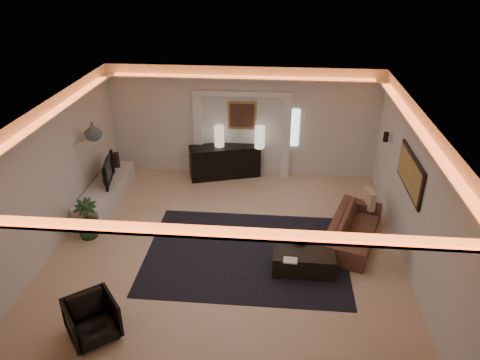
# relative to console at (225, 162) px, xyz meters

# --- Properties ---
(floor) EXTENTS (7.00, 7.00, 0.00)m
(floor) POSITION_rel_console_xyz_m (0.45, -3.25, -0.40)
(floor) COLOR #CAAD92
(floor) RESTS_ON ground
(ceiling) EXTENTS (7.00, 7.00, 0.00)m
(ceiling) POSITION_rel_console_xyz_m (0.45, -3.25, 2.50)
(ceiling) COLOR white
(ceiling) RESTS_ON ground
(wall_back) EXTENTS (7.00, 0.00, 7.00)m
(wall_back) POSITION_rel_console_xyz_m (0.45, 0.25, 1.05)
(wall_back) COLOR silver
(wall_back) RESTS_ON ground
(wall_front) EXTENTS (7.00, 0.00, 7.00)m
(wall_front) POSITION_rel_console_xyz_m (0.45, -6.75, 1.05)
(wall_front) COLOR silver
(wall_front) RESTS_ON ground
(wall_left) EXTENTS (0.00, 7.00, 7.00)m
(wall_left) POSITION_rel_console_xyz_m (-3.05, -3.25, 1.05)
(wall_left) COLOR silver
(wall_left) RESTS_ON ground
(wall_right) EXTENTS (0.00, 7.00, 7.00)m
(wall_right) POSITION_rel_console_xyz_m (3.95, -3.25, 1.05)
(wall_right) COLOR silver
(wall_right) RESTS_ON ground
(cove_soffit) EXTENTS (7.00, 7.00, 0.04)m
(cove_soffit) POSITION_rel_console_xyz_m (0.45, -3.25, 2.22)
(cove_soffit) COLOR silver
(cove_soffit) RESTS_ON ceiling
(daylight_slit) EXTENTS (0.25, 0.03, 1.00)m
(daylight_slit) POSITION_rel_console_xyz_m (1.80, 0.23, 0.95)
(daylight_slit) COLOR white
(daylight_slit) RESTS_ON wall_back
(area_rug) EXTENTS (4.00, 3.00, 0.01)m
(area_rug) POSITION_rel_console_xyz_m (0.85, -3.45, -0.39)
(area_rug) COLOR black
(area_rug) RESTS_ON ground
(pilaster_left) EXTENTS (0.22, 0.20, 2.20)m
(pilaster_left) POSITION_rel_console_xyz_m (-0.70, 0.15, 0.70)
(pilaster_left) COLOR silver
(pilaster_left) RESTS_ON ground
(pilaster_right) EXTENTS (0.22, 0.20, 2.20)m
(pilaster_right) POSITION_rel_console_xyz_m (1.60, 0.15, 0.70)
(pilaster_right) COLOR silver
(pilaster_right) RESTS_ON ground
(alcove_header) EXTENTS (2.52, 0.20, 0.12)m
(alcove_header) POSITION_rel_console_xyz_m (0.45, 0.15, 1.85)
(alcove_header) COLOR silver
(alcove_header) RESTS_ON wall_back
(painting_frame) EXTENTS (0.74, 0.04, 0.74)m
(painting_frame) POSITION_rel_console_xyz_m (0.45, 0.22, 1.25)
(painting_frame) COLOR tan
(painting_frame) RESTS_ON wall_back
(painting_canvas) EXTENTS (0.62, 0.02, 0.62)m
(painting_canvas) POSITION_rel_console_xyz_m (0.45, 0.19, 1.25)
(painting_canvas) COLOR #4C2D1E
(painting_canvas) RESTS_ON wall_back
(art_panel_frame) EXTENTS (0.04, 1.64, 0.74)m
(art_panel_frame) POSITION_rel_console_xyz_m (3.92, -2.95, 1.30)
(art_panel_frame) COLOR black
(art_panel_frame) RESTS_ON wall_right
(art_panel_gold) EXTENTS (0.02, 1.50, 0.62)m
(art_panel_gold) POSITION_rel_console_xyz_m (3.89, -2.95, 1.30)
(art_panel_gold) COLOR tan
(art_panel_gold) RESTS_ON wall_right
(wall_sconce) EXTENTS (0.12, 0.12, 0.22)m
(wall_sconce) POSITION_rel_console_xyz_m (3.83, -1.05, 1.28)
(wall_sconce) COLOR black
(wall_sconce) RESTS_ON wall_right
(wall_niche) EXTENTS (0.10, 0.55, 0.04)m
(wall_niche) POSITION_rel_console_xyz_m (-2.99, -1.85, 1.25)
(wall_niche) COLOR silver
(wall_niche) RESTS_ON wall_left
(console) EXTENTS (1.93, 1.09, 0.92)m
(console) POSITION_rel_console_xyz_m (0.00, 0.00, 0.00)
(console) COLOR black
(console) RESTS_ON ground
(lamp_left) EXTENTS (0.33, 0.33, 0.56)m
(lamp_left) POSITION_rel_console_xyz_m (-0.13, 0.00, 0.69)
(lamp_left) COLOR beige
(lamp_left) RESTS_ON console
(lamp_right) EXTENTS (0.32, 0.32, 0.58)m
(lamp_right) POSITION_rel_console_xyz_m (0.92, 0.00, 0.69)
(lamp_right) COLOR white
(lamp_right) RESTS_ON console
(media_ledge) EXTENTS (0.66, 2.57, 0.48)m
(media_ledge) POSITION_rel_console_xyz_m (-2.70, -1.60, -0.18)
(media_ledge) COLOR silver
(media_ledge) RESTS_ON ground
(tv) EXTENTS (1.08, 0.34, 0.62)m
(tv) POSITION_rel_console_xyz_m (-2.70, -1.51, 0.36)
(tv) COLOR black
(tv) RESTS_ON media_ledge
(figurine) EXTENTS (0.15, 0.15, 0.39)m
(figurine) POSITION_rel_console_xyz_m (-2.70, -0.68, 0.24)
(figurine) COLOR black
(figurine) RESTS_ON media_ledge
(ginger_jar) EXTENTS (0.43, 0.43, 0.41)m
(ginger_jar) POSITION_rel_console_xyz_m (-2.70, -1.81, 1.48)
(ginger_jar) COLOR #48606F
(ginger_jar) RESTS_ON wall_niche
(plant) EXTENTS (0.57, 0.57, 0.87)m
(plant) POSITION_rel_console_xyz_m (-2.53, -3.15, 0.04)
(plant) COLOR #22431C
(plant) RESTS_ON ground
(sofa) EXTENTS (2.28, 1.47, 0.62)m
(sofa) POSITION_rel_console_xyz_m (3.05, -2.79, -0.09)
(sofa) COLOR #3C2A1E
(sofa) RESTS_ON ground
(throw_blanket) EXTENTS (0.57, 0.51, 0.05)m
(throw_blanket) POSITION_rel_console_xyz_m (3.56, -3.59, 0.15)
(throw_blanket) COLOR beige
(throw_blanket) RESTS_ON sofa
(throw_pillow) EXTENTS (0.21, 0.44, 0.42)m
(throw_pillow) POSITION_rel_console_xyz_m (3.46, -1.96, 0.15)
(throw_pillow) COLOR #CEAF89
(throw_pillow) RESTS_ON sofa
(coffee_table) EXTENTS (1.16, 0.64, 0.43)m
(coffee_table) POSITION_rel_console_xyz_m (1.97, -3.88, -0.20)
(coffee_table) COLOR black
(coffee_table) RESTS_ON ground
(bowl) EXTENTS (0.32, 0.32, 0.06)m
(bowl) POSITION_rel_console_xyz_m (1.89, -3.57, 0.04)
(bowl) COLOR #4A2C1C
(bowl) RESTS_ON coffee_table
(magazine) EXTENTS (0.26, 0.20, 0.03)m
(magazine) POSITION_rel_console_xyz_m (1.71, -4.18, 0.02)
(magazine) COLOR silver
(magazine) RESTS_ON coffee_table
(armchair) EXTENTS (1.04, 1.04, 0.68)m
(armchair) POSITION_rel_console_xyz_m (-1.38, -5.83, -0.06)
(armchair) COLOR black
(armchair) RESTS_ON ground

